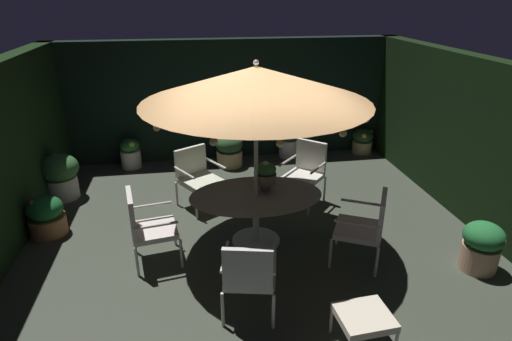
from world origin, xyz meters
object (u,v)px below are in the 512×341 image
patio_chair_east (197,174)px  potted_plant_right_near (60,175)px  patio_dining_table (256,204)px  patio_chair_northeast (306,169)px  patio_umbrella (256,85)px  ottoman_footrest (364,318)px  centerpiece_planter (266,174)px  patio_chair_north (367,224)px  potted_plant_back_left (363,141)px  potted_plant_back_center (46,216)px  potted_plant_front_corner (131,153)px  patio_chair_south (249,273)px  potted_plant_right_far (482,245)px  patio_chair_southeast (146,224)px  potted_plant_left_far (229,150)px  potted_plant_back_right (289,142)px

patio_chair_east → potted_plant_right_near: patio_chair_east is taller
patio_dining_table → patio_chair_northeast: 1.49m
patio_umbrella → patio_chair_northeast: size_ratio=2.80×
patio_dining_table → ottoman_footrest: (0.74, -2.05, -0.26)m
centerpiece_planter → patio_chair_east: size_ratio=0.46×
patio_umbrella → patio_chair_north: 2.24m
ottoman_footrest → potted_plant_back_left: bearing=67.8°
patio_chair_east → potted_plant_right_near: bearing=164.9°
patio_umbrella → patio_chair_north: bearing=-27.8°
potted_plant_back_center → potted_plant_front_corner: (0.93, 2.40, 0.01)m
patio_chair_south → potted_plant_right_far: 3.04m
patio_umbrella → potted_plant_right_near: 4.02m
ottoman_footrest → patio_umbrella: bearing=109.9°
patio_chair_southeast → potted_plant_right_far: (4.16, -0.84, -0.22)m
potted_plant_back_center → potted_plant_right_far: 5.93m
potted_plant_right_near → potted_plant_left_far: size_ratio=1.18×
patio_umbrella → ottoman_footrest: size_ratio=5.24×
patio_chair_southeast → potted_plant_back_left: bearing=38.1°
patio_umbrella → potted_plant_left_far: bearing=91.6°
patio_chair_north → potted_plant_back_center: patio_chair_north is taller
patio_chair_northeast → potted_plant_right_near: size_ratio=1.32×
centerpiece_planter → patio_chair_southeast: size_ratio=0.44×
patio_chair_south → potted_plant_right_far: size_ratio=1.48×
patio_chair_northeast → potted_plant_left_far: bearing=121.5°
patio_chair_southeast → potted_plant_front_corner: patio_chair_southeast is taller
patio_chair_northeast → patio_chair_north: bearing=-80.3°
patio_chair_north → potted_plant_back_right: 3.88m
ottoman_footrest → potted_plant_right_near: 5.46m
patio_umbrella → patio_chair_northeast: 2.22m
centerpiece_planter → potted_plant_back_left: centerpiece_planter is taller
centerpiece_planter → potted_plant_back_center: centerpiece_planter is taller
centerpiece_planter → potted_plant_right_near: 3.71m
patio_chair_east → patio_chair_northeast: bearing=-5.7°
potted_plant_right_near → potted_plant_back_left: (5.91, 1.26, -0.15)m
patio_chair_north → potted_plant_right_far: (1.38, -0.40, -0.21)m
potted_plant_back_center → patio_chair_south: bearing=-38.9°
patio_chair_north → patio_chair_southeast: patio_chair_southeast is taller
centerpiece_planter → potted_plant_back_center: size_ratio=0.75×
patio_chair_east → potted_plant_front_corner: 2.24m
potted_plant_back_right → ottoman_footrest: bearing=-95.2°
potted_plant_back_left → potted_plant_front_corner: bearing=-179.4°
patio_umbrella → potted_plant_back_right: bearing=69.0°
ottoman_footrest → potted_plant_back_center: size_ratio=0.93×
patio_umbrella → patio_chair_southeast: 2.23m
patio_chair_south → ottoman_footrest: (1.05, -0.60, -0.23)m
patio_umbrella → patio_chair_east: (-0.76, 1.27, -1.69)m
potted_plant_right_far → potted_plant_back_left: bearing=87.7°
patio_chair_northeast → potted_plant_left_far: 2.10m
patio_dining_table → potted_plant_front_corner: (-2.03, 3.10, -0.29)m
centerpiece_planter → patio_chair_south: bearing=-106.6°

